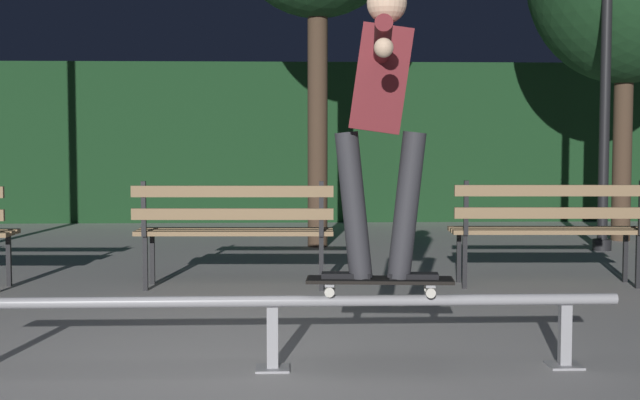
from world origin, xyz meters
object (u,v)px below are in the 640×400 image
(grind_rail, at_px, (272,313))
(park_bench_right_center, at_px, (550,222))
(lamp_post_right, at_px, (607,18))
(skateboarder, at_px, (381,105))
(skateboard, at_px, (380,281))
(park_bench_left_center, at_px, (234,223))

(grind_rail, bearing_deg, park_bench_right_center, 49.36)
(grind_rail, height_order, lamp_post_right, lamp_post_right)
(grind_rail, xyz_separation_m, skateboarder, (0.58, -0.00, 1.10))
(skateboard, xyz_separation_m, lamp_post_right, (2.92, 4.97, 2.01))
(grind_rail, relative_size, park_bench_right_center, 2.30)
(park_bench_left_center, height_order, park_bench_right_center, same)
(grind_rail, height_order, park_bench_left_center, park_bench_left_center)
(park_bench_right_center, xyz_separation_m, lamp_post_right, (1.26, 2.36, 1.94))
(grind_rail, distance_m, lamp_post_right, 6.45)
(skateboard, relative_size, skateboarder, 0.51)
(grind_rail, distance_m, park_bench_left_center, 2.64)
(skateboarder, relative_size, park_bench_right_center, 0.97)
(park_bench_right_center, bearing_deg, skateboard, -122.58)
(skateboard, relative_size, park_bench_right_center, 0.49)
(park_bench_left_center, bearing_deg, skateboard, -70.84)
(skateboard, xyz_separation_m, skateboarder, (0.00, -0.00, 0.94))
(grind_rail, height_order, skateboard, skateboard)
(lamp_post_right, bearing_deg, grind_rail, -125.14)
(park_bench_left_center, distance_m, park_bench_right_center, 2.57)
(park_bench_right_center, bearing_deg, skateboarder, -122.53)
(skateboarder, distance_m, park_bench_left_center, 2.90)
(skateboarder, xyz_separation_m, lamp_post_right, (2.92, 4.97, 1.07))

